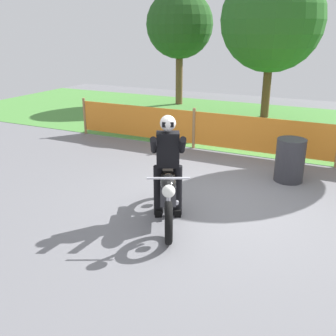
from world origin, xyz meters
name	(u,v)px	position (x,y,z in m)	size (l,w,h in m)	color
ground	(218,206)	(0.00, 0.00, -0.01)	(24.00, 24.00, 0.02)	slate
grass_verge	(285,126)	(0.00, 6.57, 0.01)	(24.00, 7.00, 0.01)	#4C8C3D
barrier_fence	(261,135)	(0.00, 3.07, 0.54)	(10.44, 0.08, 1.05)	#997547
tree_leftmost	(180,25)	(-4.64, 8.59, 3.07)	(2.58, 2.58, 4.38)	brown
tree_near_left	(272,20)	(-0.91, 7.61, 3.20)	(3.35, 3.35, 4.88)	brown
motorcycle_lead	(168,193)	(-0.55, -0.89, 0.48)	(1.06, 1.91, 0.98)	black
rider_lead	(168,163)	(-0.64, -0.71, 0.92)	(0.70, 0.71, 1.69)	black
oil_drum	(290,160)	(0.90, 1.77, 0.44)	(0.58, 0.58, 0.88)	#2D2D33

